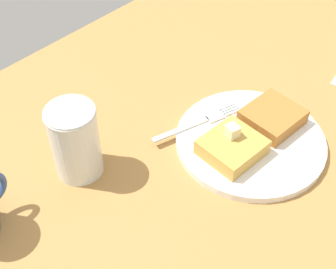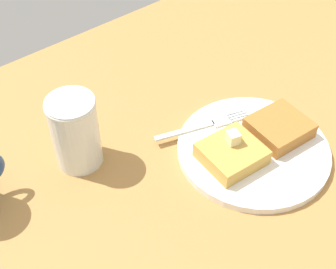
% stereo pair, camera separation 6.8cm
% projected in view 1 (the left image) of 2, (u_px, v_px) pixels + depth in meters
% --- Properties ---
extents(table_surface, '(1.10, 1.10, 0.03)m').
position_uv_depth(table_surface, '(305.00, 184.00, 0.69)').
color(table_surface, '#AB7A40').
rests_on(table_surface, ground).
extents(plate, '(0.23, 0.23, 0.01)m').
position_uv_depth(plate, '(251.00, 140.00, 0.73)').
color(plate, white).
rests_on(plate, table_surface).
extents(toast_slice_left, '(0.09, 0.09, 0.03)m').
position_uv_depth(toast_slice_left, '(232.00, 147.00, 0.69)').
color(toast_slice_left, gold).
rests_on(toast_slice_left, plate).
extents(toast_slice_middle, '(0.09, 0.09, 0.03)m').
position_uv_depth(toast_slice_middle, '(272.00, 117.00, 0.74)').
color(toast_slice_middle, '#AA6D2E').
rests_on(toast_slice_middle, plate).
extents(butter_pat_primary, '(0.02, 0.02, 0.02)m').
position_uv_depth(butter_pat_primary, '(232.00, 131.00, 0.68)').
color(butter_pat_primary, beige).
rests_on(butter_pat_primary, toast_slice_left).
extents(fork, '(0.16, 0.06, 0.00)m').
position_uv_depth(fork, '(203.00, 121.00, 0.75)').
color(fork, silver).
rests_on(fork, plate).
extents(syrup_jar, '(0.07, 0.07, 0.12)m').
position_uv_depth(syrup_jar, '(76.00, 144.00, 0.66)').
color(syrup_jar, '#431A06').
rests_on(syrup_jar, table_surface).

